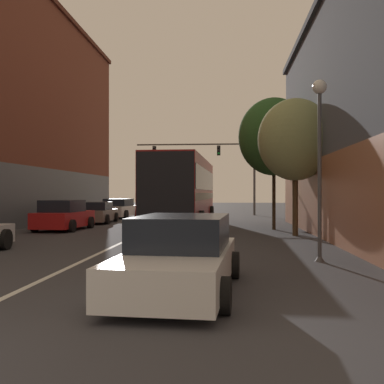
{
  "coord_description": "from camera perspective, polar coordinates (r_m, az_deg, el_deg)",
  "views": [
    {
      "loc": [
        3.8,
        -3.65,
        1.79
      ],
      "look_at": [
        2.07,
        18.01,
        1.84
      ],
      "focal_mm": 42.0,
      "sensor_mm": 36.0,
      "label": 1
    }
  ],
  "objects": [
    {
      "name": "parked_car_left_mid",
      "position": [
        32.56,
        -9.21,
        -2.12
      ],
      "size": [
        2.32,
        4.15,
        1.38
      ],
      "rotation": [
        0.0,
        0.0,
        1.47
      ],
      "color": "silver",
      "rests_on": "ground_plane"
    },
    {
      "name": "lane_center_line",
      "position": [
        22.56,
        -5.17,
        -4.67
      ],
      "size": [
        0.14,
        49.03,
        0.01
      ],
      "color": "silver",
      "rests_on": "ground_plane"
    },
    {
      "name": "parked_car_left_distant",
      "position": [
        27.46,
        -12.1,
        -2.61
      ],
      "size": [
        2.22,
        4.22,
        1.26
      ],
      "rotation": [
        0.0,
        0.0,
        1.62
      ],
      "color": "slate",
      "rests_on": "ground_plane"
    },
    {
      "name": "street_lamp",
      "position": [
        12.23,
        15.9,
        5.91
      ],
      "size": [
        0.37,
        0.37,
        4.75
      ],
      "color": "#47474C",
      "rests_on": "ground_plane"
    },
    {
      "name": "hatchback_foreground",
      "position": [
        8.28,
        -1.47,
        -8.1
      ],
      "size": [
        2.25,
        4.66,
        1.36
      ],
      "rotation": [
        0.0,
        0.0,
        1.5
      ],
      "color": "silver",
      "rests_on": "ground_plane"
    },
    {
      "name": "traffic_signal_gantry",
      "position": [
        36.79,
        3.16,
        4.1
      ],
      "size": [
        9.74,
        0.36,
        6.09
      ],
      "color": "#514C47",
      "rests_on": "ground_plane"
    },
    {
      "name": "parked_car_left_far",
      "position": [
        22.53,
        -16.0,
        -2.94
      ],
      "size": [
        2.15,
        3.94,
        1.45
      ],
      "rotation": [
        0.0,
        0.0,
        1.52
      ],
      "color": "red",
      "rests_on": "ground_plane"
    },
    {
      "name": "street_tree_far",
      "position": [
        22.51,
        10.35,
        6.91
      ],
      "size": [
        3.47,
        3.12,
        6.46
      ],
      "color": "#3D2D1E",
      "rests_on": "ground_plane"
    },
    {
      "name": "bus",
      "position": [
        23.84,
        -1.18,
        0.37
      ],
      "size": [
        3.07,
        11.21,
        3.57
      ],
      "rotation": [
        0.0,
        0.0,
        1.54
      ],
      "color": "maroon",
      "rests_on": "ground_plane"
    },
    {
      "name": "street_tree_near",
      "position": [
        19.4,
        12.97,
        6.47
      ],
      "size": [
        3.13,
        2.82,
        5.75
      ],
      "color": "#4C3823",
      "rests_on": "ground_plane"
    }
  ]
}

